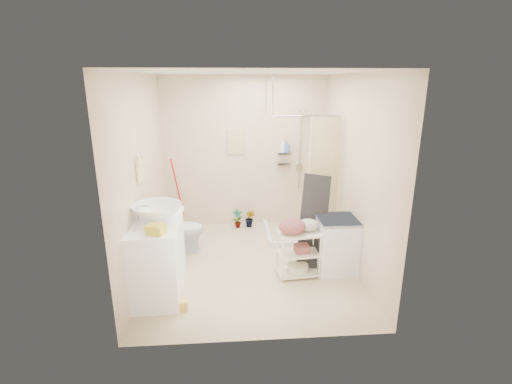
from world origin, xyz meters
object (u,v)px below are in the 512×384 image
at_px(washing_machine, 336,244).
at_px(laundry_rack, 298,250).
at_px(toilet, 180,229).
at_px(vanity, 158,257).

xyz_separation_m(washing_machine, laundry_rack, (-0.53, -0.12, -0.00)).
height_order(toilet, washing_machine, washing_machine).
bearing_deg(vanity, laundry_rack, 6.98).
xyz_separation_m(toilet, laundry_rack, (1.65, -0.86, 0.01)).
relative_size(washing_machine, laundry_rack, 1.01).
relative_size(toilet, laundry_rack, 0.97).
bearing_deg(laundry_rack, toilet, 146.43).
xyz_separation_m(vanity, laundry_rack, (1.77, 0.26, -0.09)).
relative_size(toilet, washing_machine, 0.95).
bearing_deg(laundry_rack, washing_machine, 6.64).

